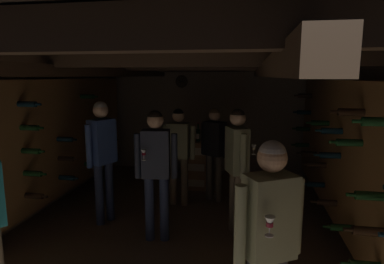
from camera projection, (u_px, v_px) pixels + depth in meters
name	position (u px, v px, depth m)	size (l,w,h in m)	color
ground_plane	(178.00, 237.00, 4.33)	(8.40, 8.40, 0.00)	#7A6651
room_shell	(181.00, 128.00, 4.36)	(4.72, 6.52, 2.41)	gray
wine_crate_stack	(197.00, 165.00, 6.16)	(0.52, 0.35, 0.90)	olive
display_bottle	(198.00, 134.00, 6.10)	(0.08, 0.08, 0.35)	#194723
person_host_center	(156.00, 163.00, 4.11)	(0.53, 0.36, 1.69)	#232D4C
person_guest_far_right	(214.00, 146.00, 5.49)	(0.48, 0.36, 1.58)	#4C473D
person_guest_mid_right	(237.00, 159.00, 4.29)	(0.41, 0.51, 1.69)	brown
person_guest_rear_center	(179.00, 148.00, 5.29)	(0.54, 0.33, 1.59)	brown
person_guest_near_right	(269.00, 233.00, 2.30)	(0.48, 0.43, 1.67)	#2D2D33
person_guest_mid_left	(102.00, 150.00, 4.62)	(0.34, 0.50, 1.76)	#232D4C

